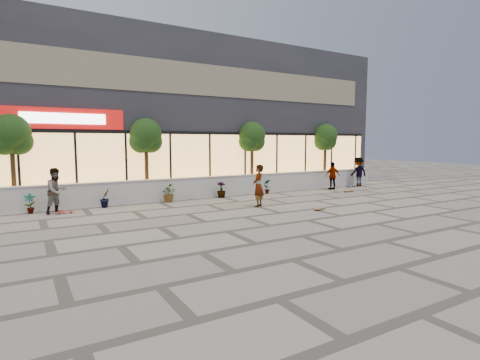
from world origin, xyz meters
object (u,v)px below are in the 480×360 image
tree_east (325,139)px  skateboard_right_near (349,191)px  tree_midwest (146,138)px  skater_right_far (358,172)px  tree_mideast (252,138)px  skateboard_right_far (351,186)px  skater_center (258,186)px  skater_left (57,191)px  skater_right_near (333,176)px  skateboard_left (65,212)px  tree_west (11,137)px  skateboard_center (320,208)px

tree_east → skateboard_right_near: (-1.00, -3.00, -2.91)m
tree_midwest → skater_right_far: (13.03, -1.40, -2.07)m
tree_mideast → skateboard_right_far: 7.13m
skater_center → skater_left: (-7.61, 2.70, -0.02)m
skateboard_right_near → tree_midwest: bearing=159.9°
skater_right_near → skateboard_left: skater_right_near is taller
tree_east → skater_right_near: (-1.00, -1.74, -2.18)m
skateboard_right_far → skater_center: bearing=-165.1°
tree_west → tree_midwest: bearing=0.0°
skater_right_near → skater_left: bearing=11.1°
skateboard_right_far → tree_west: bearing=171.7°
tree_west → tree_east: same height
skateboard_left → skateboard_right_far: bearing=1.5°
tree_midwest → skater_right_far: tree_midwest is taller
tree_midwest → skateboard_center: bearing=-50.4°
tree_east → skateboard_right_far: tree_east is taller
tree_west → skater_center: (9.03, -4.43, -2.08)m
skater_center → skater_left: size_ratio=1.02×
skater_right_far → skateboard_center: (-7.75, -4.99, -0.84)m
tree_mideast → skater_center: tree_mideast is taller
skateboard_center → skateboard_left: 10.16m
skateboard_center → skateboard_right_far: bearing=19.2°
tree_west → tree_mideast: size_ratio=1.00×
skater_right_near → skateboard_center: skater_right_near is taller
skateboard_left → skateboard_right_far: 16.17m
tree_mideast → tree_east: same height
tree_midwest → skateboard_center: (5.28, -6.39, -2.91)m
tree_east → tree_mideast: bearing=180.0°
tree_midwest → skateboard_right_near: bearing=-16.0°
skater_center → skateboard_right_far: 9.32m
tree_west → skateboard_right_near: (16.00, -3.00, -2.91)m
tree_east → skater_right_far: (1.53, -1.40, -2.07)m
tree_west → skateboard_left: 3.86m
skater_right_far → skateboard_right_far: skater_right_far is taller
tree_east → skater_left: size_ratio=2.19×
skateboard_center → skateboard_right_near: 6.22m
skater_center → skateboard_left: 7.83m
tree_midwest → skater_center: bearing=-51.5°
tree_midwest → skateboard_left: bearing=-153.7°
tree_mideast → tree_east: (5.50, 0.00, 0.00)m
tree_midwest → tree_mideast: same height
tree_mideast → skateboard_left: (-9.83, -1.90, -2.92)m
tree_east → skateboard_center: tree_east is taller
tree_midwest → tree_mideast: 6.00m
skater_right_near → tree_west: bearing=5.0°
tree_west → skateboard_center: bearing=-30.7°
tree_east → skater_left: 15.81m
skater_left → skater_right_near: size_ratio=1.11×
tree_west → skateboard_center: 12.87m
tree_east → skater_center: bearing=-150.9°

